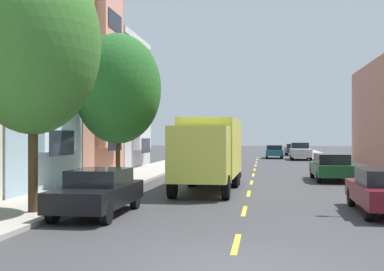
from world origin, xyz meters
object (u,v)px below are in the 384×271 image
at_px(street_tree_second, 118,89).
at_px(moving_teal_sedan, 274,151).
at_px(delivery_box_truck, 209,149).
at_px(parked_pickup_silver, 300,152).
at_px(parked_sedan_charcoal, 293,149).
at_px(parked_sedan_black, 98,191).
at_px(parked_wagon_forest, 331,166).
at_px(parked_suv_sky, 205,153).
at_px(street_tree_nearest, 33,43).

bearing_deg(street_tree_second, moving_teal_sedan, 75.27).
relative_size(delivery_box_truck, parked_pickup_silver, 1.47).
bearing_deg(parked_sedan_charcoal, delivery_box_truck, -98.48).
bearing_deg(parked_sedan_black, parked_wagon_forest, 56.13).
height_order(street_tree_second, delivery_box_truck, street_tree_second).
bearing_deg(parked_suv_sky, street_tree_second, -96.17).
bearing_deg(parked_pickup_silver, street_tree_nearest, -105.99).
distance_m(street_tree_nearest, parked_suv_sky, 28.36).
bearing_deg(delivery_box_truck, parked_suv_sky, 97.30).
xyz_separation_m(street_tree_second, parked_suv_sky, (2.04, 18.89, -3.79)).
xyz_separation_m(parked_suv_sky, parked_sedan_charcoal, (8.65, 20.82, -0.24)).
bearing_deg(street_tree_second, street_tree_nearest, -90.00).
xyz_separation_m(parked_pickup_silver, parked_sedan_black, (-8.90, -37.17, -0.08)).
xyz_separation_m(delivery_box_truck, parked_sedan_charcoal, (6.09, 40.79, -1.12)).
bearing_deg(parked_pickup_silver, parked_sedan_black, -103.47).
height_order(street_tree_nearest, parked_sedan_charcoal, street_tree_nearest).
bearing_deg(moving_teal_sedan, street_tree_nearest, -101.51).
relative_size(street_tree_second, moving_teal_sedan, 1.63).
bearing_deg(moving_teal_sedan, parked_suv_sky, -116.57).
bearing_deg(parked_suv_sky, parked_pickup_silver, 48.04).
bearing_deg(moving_teal_sedan, delivery_box_truck, -96.35).
distance_m(delivery_box_truck, parked_suv_sky, 20.16).
xyz_separation_m(street_tree_nearest, parked_wagon_forest, (10.67, 13.60, -4.53)).
height_order(delivery_box_truck, moving_teal_sedan, delivery_box_truck).
relative_size(parked_sedan_charcoal, moving_teal_sedan, 1.01).
bearing_deg(delivery_box_truck, street_tree_second, 166.74).
bearing_deg(street_tree_nearest, street_tree_second, 90.00).
xyz_separation_m(parked_sedan_charcoal, parked_wagon_forest, (-0.02, -35.17, 0.05)).
bearing_deg(parked_wagon_forest, street_tree_second, -156.98).
bearing_deg(street_tree_nearest, parked_suv_sky, 85.82).
bearing_deg(parked_pickup_silver, street_tree_second, -110.67).
distance_m(street_tree_nearest, moving_teal_sedan, 41.34).
distance_m(parked_sedan_charcoal, parked_sedan_black, 49.04).
bearing_deg(moving_teal_sedan, parked_wagon_forest, -84.70).
distance_m(delivery_box_truck, parked_pickup_silver, 30.37).
height_order(street_tree_second, moving_teal_sedan, street_tree_second).
xyz_separation_m(delivery_box_truck, moving_teal_sedan, (3.60, 32.28, -1.12)).
height_order(parked_wagon_forest, moving_teal_sedan, parked_wagon_forest).
xyz_separation_m(parked_sedan_charcoal, parked_pickup_silver, (0.11, -11.08, 0.08)).
bearing_deg(parked_suv_sky, street_tree_nearest, -94.18).
height_order(street_tree_second, parked_sedan_charcoal, street_tree_second).
height_order(delivery_box_truck, parked_suv_sky, delivery_box_truck).
xyz_separation_m(parked_sedan_charcoal, parked_sedan_black, (-8.79, -48.24, 0.00)).
relative_size(parked_sedan_charcoal, parked_sedan_black, 1.00).
bearing_deg(parked_sedan_black, delivery_box_truck, 70.06).
xyz_separation_m(parked_suv_sky, parked_sedan_black, (-0.14, -27.42, -0.24)).
distance_m(street_tree_second, parked_pickup_silver, 30.85).
distance_m(delivery_box_truck, moving_teal_sedan, 32.50).
bearing_deg(parked_pickup_silver, delivery_box_truck, -101.78).
height_order(parked_suv_sky, parked_sedan_black, parked_suv_sky).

